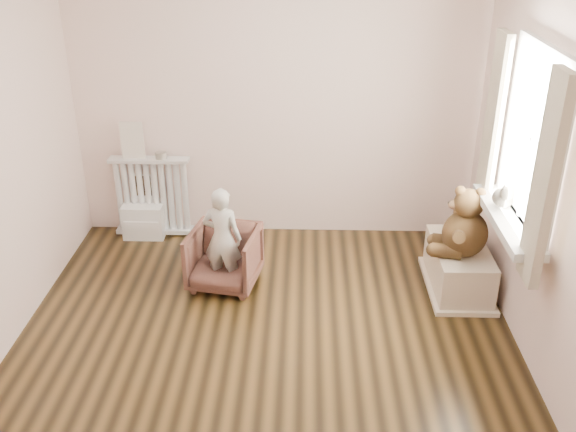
{
  "coord_description": "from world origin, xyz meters",
  "views": [
    {
      "loc": [
        0.27,
        -3.71,
        2.83
      ],
      "look_at": [
        0.15,
        0.45,
        0.8
      ],
      "focal_mm": 40.0,
      "sensor_mm": 36.0,
      "label": 1
    }
  ],
  "objects_px": {
    "toy_vanity": "(144,208)",
    "child": "(222,239)",
    "teddy_bear": "(467,220)",
    "radiator": "(152,196)",
    "plush_cat": "(503,194)",
    "toy_bench": "(459,266)",
    "armchair": "(224,258)"
  },
  "relations": [
    {
      "from": "plush_cat",
      "to": "armchair",
      "type": "bearing_deg",
      "value": 179.74
    },
    {
      "from": "toy_vanity",
      "to": "child",
      "type": "height_order",
      "value": "child"
    },
    {
      "from": "toy_vanity",
      "to": "child",
      "type": "relative_size",
      "value": 0.68
    },
    {
      "from": "child",
      "to": "plush_cat",
      "type": "distance_m",
      "value": 2.13
    },
    {
      "from": "radiator",
      "to": "armchair",
      "type": "height_order",
      "value": "radiator"
    },
    {
      "from": "armchair",
      "to": "child",
      "type": "relative_size",
      "value": 0.63
    },
    {
      "from": "armchair",
      "to": "child",
      "type": "bearing_deg",
      "value": -79.31
    },
    {
      "from": "child",
      "to": "toy_bench",
      "type": "relative_size",
      "value": 1.09
    },
    {
      "from": "toy_bench",
      "to": "toy_vanity",
      "type": "bearing_deg",
      "value": 162.84
    },
    {
      "from": "child",
      "to": "teddy_bear",
      "type": "xyz_separation_m",
      "value": [
        1.88,
        -0.06,
        0.22
      ]
    },
    {
      "from": "radiator",
      "to": "toy_vanity",
      "type": "bearing_deg",
      "value": -160.86
    },
    {
      "from": "toy_vanity",
      "to": "toy_bench",
      "type": "xyz_separation_m",
      "value": [
        2.75,
        -0.85,
        -0.08
      ]
    },
    {
      "from": "radiator",
      "to": "plush_cat",
      "type": "bearing_deg",
      "value": -23.99
    },
    {
      "from": "plush_cat",
      "to": "toy_bench",
      "type": "bearing_deg",
      "value": 120.63
    },
    {
      "from": "teddy_bear",
      "to": "plush_cat",
      "type": "relative_size",
      "value": 2.4
    },
    {
      "from": "toy_vanity",
      "to": "plush_cat",
      "type": "distance_m",
      "value": 3.22
    },
    {
      "from": "teddy_bear",
      "to": "plush_cat",
      "type": "distance_m",
      "value": 0.45
    },
    {
      "from": "armchair",
      "to": "plush_cat",
      "type": "distance_m",
      "value": 2.2
    },
    {
      "from": "toy_vanity",
      "to": "teddy_bear",
      "type": "distance_m",
      "value": 2.93
    },
    {
      "from": "toy_bench",
      "to": "plush_cat",
      "type": "distance_m",
      "value": 0.89
    },
    {
      "from": "armchair",
      "to": "child",
      "type": "height_order",
      "value": "child"
    },
    {
      "from": "toy_vanity",
      "to": "plush_cat",
      "type": "xyz_separation_m",
      "value": [
        2.89,
        -1.22,
        0.72
      ]
    },
    {
      "from": "toy_bench",
      "to": "teddy_bear",
      "type": "height_order",
      "value": "teddy_bear"
    },
    {
      "from": "radiator",
      "to": "toy_vanity",
      "type": "relative_size",
      "value": 1.29
    },
    {
      "from": "radiator",
      "to": "child",
      "type": "bearing_deg",
      "value": -50.6
    },
    {
      "from": "toy_vanity",
      "to": "radiator",
      "type": "bearing_deg",
      "value": 19.14
    },
    {
      "from": "toy_vanity",
      "to": "armchair",
      "type": "xyz_separation_m",
      "value": [
        0.86,
        -0.86,
        -0.03
      ]
    },
    {
      "from": "toy_bench",
      "to": "plush_cat",
      "type": "xyz_separation_m",
      "value": [
        0.14,
        -0.37,
        0.8
      ]
    },
    {
      "from": "radiator",
      "to": "plush_cat",
      "type": "xyz_separation_m",
      "value": [
        2.81,
        -1.25,
        0.61
      ]
    },
    {
      "from": "armchair",
      "to": "child",
      "type": "distance_m",
      "value": 0.21
    },
    {
      "from": "radiator",
      "to": "teddy_bear",
      "type": "xyz_separation_m",
      "value": [
        2.65,
        -0.99,
        0.28
      ]
    },
    {
      "from": "toy_vanity",
      "to": "plush_cat",
      "type": "bearing_deg",
      "value": -22.85
    }
  ]
}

